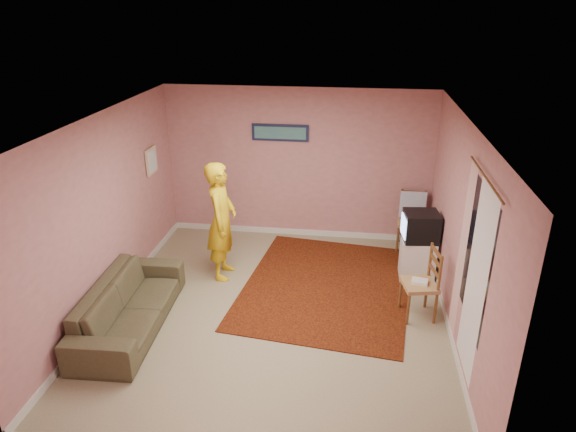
# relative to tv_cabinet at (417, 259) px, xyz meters

# --- Properties ---
(ground) EXTENTS (5.00, 5.00, 0.00)m
(ground) POSITION_rel_tv_cabinet_xyz_m (-1.95, -1.21, -0.32)
(ground) COLOR gray
(ground) RESTS_ON ground
(wall_back) EXTENTS (4.50, 0.02, 2.60)m
(wall_back) POSITION_rel_tv_cabinet_xyz_m (-1.95, 1.29, 0.98)
(wall_back) COLOR #C58186
(wall_back) RESTS_ON ground
(wall_front) EXTENTS (4.50, 0.02, 2.60)m
(wall_front) POSITION_rel_tv_cabinet_xyz_m (-1.95, -3.71, 0.98)
(wall_front) COLOR #C58186
(wall_front) RESTS_ON ground
(wall_left) EXTENTS (0.02, 5.00, 2.60)m
(wall_left) POSITION_rel_tv_cabinet_xyz_m (-4.20, -1.21, 0.98)
(wall_left) COLOR #C58186
(wall_left) RESTS_ON ground
(wall_right) EXTENTS (0.02, 5.00, 2.60)m
(wall_right) POSITION_rel_tv_cabinet_xyz_m (0.30, -1.21, 0.98)
(wall_right) COLOR #C58186
(wall_right) RESTS_ON ground
(ceiling) EXTENTS (4.50, 5.00, 0.02)m
(ceiling) POSITION_rel_tv_cabinet_xyz_m (-1.95, -1.21, 2.28)
(ceiling) COLOR white
(ceiling) RESTS_ON wall_back
(baseboard_back) EXTENTS (4.50, 0.02, 0.10)m
(baseboard_back) POSITION_rel_tv_cabinet_xyz_m (-1.95, 1.28, -0.27)
(baseboard_back) COLOR silver
(baseboard_back) RESTS_ON ground
(baseboard_left) EXTENTS (0.02, 5.00, 0.10)m
(baseboard_left) POSITION_rel_tv_cabinet_xyz_m (-4.19, -1.21, -0.27)
(baseboard_left) COLOR silver
(baseboard_left) RESTS_ON ground
(baseboard_right) EXTENTS (0.02, 5.00, 0.10)m
(baseboard_right) POSITION_rel_tv_cabinet_xyz_m (0.29, -1.21, -0.27)
(baseboard_right) COLOR silver
(baseboard_right) RESTS_ON ground
(window) EXTENTS (0.01, 1.10, 1.50)m
(window) POSITION_rel_tv_cabinet_xyz_m (0.29, -2.11, 1.13)
(window) COLOR black
(window) RESTS_ON wall_right
(curtain_sheer) EXTENTS (0.01, 0.75, 2.10)m
(curtain_sheer) POSITION_rel_tv_cabinet_xyz_m (0.28, -2.26, 0.93)
(curtain_sheer) COLOR white
(curtain_sheer) RESTS_ON wall_right
(curtain_floral) EXTENTS (0.01, 0.35, 2.10)m
(curtain_floral) POSITION_rel_tv_cabinet_xyz_m (0.26, -1.56, 0.93)
(curtain_floral) COLOR beige
(curtain_floral) RESTS_ON wall_right
(curtain_rod) EXTENTS (0.02, 1.40, 0.02)m
(curtain_rod) POSITION_rel_tv_cabinet_xyz_m (0.25, -2.11, 2.00)
(curtain_rod) COLOR brown
(curtain_rod) RESTS_ON wall_right
(picture_back) EXTENTS (0.95, 0.04, 0.28)m
(picture_back) POSITION_rel_tv_cabinet_xyz_m (-2.25, 1.25, 1.53)
(picture_back) COLOR #151A3C
(picture_back) RESTS_ON wall_back
(picture_left) EXTENTS (0.04, 0.38, 0.42)m
(picture_left) POSITION_rel_tv_cabinet_xyz_m (-4.17, 0.39, 1.23)
(picture_left) COLOR #D1B690
(picture_left) RESTS_ON wall_left
(area_rug) EXTENTS (2.67, 3.18, 0.02)m
(area_rug) POSITION_rel_tv_cabinet_xyz_m (-1.31, -0.45, -0.31)
(area_rug) COLOR black
(area_rug) RESTS_ON ground
(tv_cabinet) EXTENTS (0.50, 0.45, 0.63)m
(tv_cabinet) POSITION_rel_tv_cabinet_xyz_m (0.00, 0.00, 0.00)
(tv_cabinet) COLOR white
(tv_cabinet) RESTS_ON ground
(crt_tv) EXTENTS (0.54, 0.49, 0.43)m
(crt_tv) POSITION_rel_tv_cabinet_xyz_m (-0.00, -0.00, 0.53)
(crt_tv) COLOR black
(crt_tv) RESTS_ON tv_cabinet
(chair_a) EXTENTS (0.49, 0.47, 0.53)m
(chair_a) POSITION_rel_tv_cabinet_xyz_m (-0.02, 0.99, 0.28)
(chair_a) COLOR tan
(chair_a) RESTS_ON ground
(dvd_player) EXTENTS (0.34, 0.25, 0.05)m
(dvd_player) POSITION_rel_tv_cabinet_xyz_m (-0.02, 0.99, 0.21)
(dvd_player) COLOR #AAA9AE
(dvd_player) RESTS_ON chair_a
(blue_throw) EXTENTS (0.42, 0.05, 0.44)m
(blue_throw) POSITION_rel_tv_cabinet_xyz_m (-0.02, 0.99, 0.48)
(blue_throw) COLOR #7F9FD0
(blue_throw) RESTS_ON chair_a
(chair_b) EXTENTS (0.50, 0.52, 0.53)m
(chair_b) POSITION_rel_tv_cabinet_xyz_m (-0.09, -1.04, 0.28)
(chair_b) COLOR tan
(chair_b) RESTS_ON ground
(game_console) EXTENTS (0.23, 0.18, 0.04)m
(game_console) POSITION_rel_tv_cabinet_xyz_m (-0.09, -1.04, 0.20)
(game_console) COLOR white
(game_console) RESTS_ON chair_b
(sofa) EXTENTS (0.92, 2.16, 0.62)m
(sofa) POSITION_rel_tv_cabinet_xyz_m (-3.75, -1.77, -0.01)
(sofa) COLOR #4B452D
(sofa) RESTS_ON ground
(person) EXTENTS (0.44, 0.66, 1.79)m
(person) POSITION_rel_tv_cabinet_xyz_m (-2.89, -0.31, 0.58)
(person) COLOR gold
(person) RESTS_ON ground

